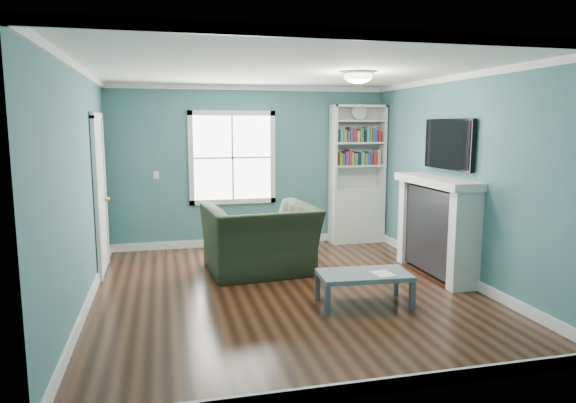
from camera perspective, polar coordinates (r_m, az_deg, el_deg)
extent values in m
plane|color=black|center=(6.25, -0.14, -9.88)|extent=(5.00, 5.00, 0.00)
plane|color=#3A6D71|center=(8.41, -4.15, 3.89)|extent=(4.50, 0.00, 4.50)
plane|color=#3A6D71|center=(3.61, 9.21, -2.30)|extent=(4.50, 0.00, 4.50)
plane|color=#3A6D71|center=(5.87, -22.03, 1.31)|extent=(0.00, 5.00, 5.00)
plane|color=#3A6D71|center=(6.85, 18.49, 2.44)|extent=(0.00, 5.00, 5.00)
plane|color=white|center=(5.97, -0.15, 14.55)|extent=(5.00, 5.00, 0.00)
cube|color=white|center=(8.58, -4.05, -4.40)|extent=(4.50, 0.03, 0.12)
cube|color=white|center=(4.04, 8.68, -19.79)|extent=(4.50, 0.03, 0.12)
cube|color=white|center=(6.13, -21.24, -10.25)|extent=(0.03, 5.00, 0.12)
cube|color=white|center=(7.07, 17.91, -7.60)|extent=(0.03, 5.00, 0.12)
cube|color=white|center=(8.38, -4.22, 12.50)|extent=(4.50, 0.04, 0.08)
cube|color=white|center=(3.62, 9.57, 17.77)|extent=(4.50, 0.04, 0.08)
cube|color=white|center=(5.86, -22.53, 13.64)|extent=(0.04, 5.00, 0.08)
cube|color=white|center=(6.84, 18.85, 13.00)|extent=(0.04, 5.00, 0.08)
cube|color=white|center=(8.35, -6.19, 4.86)|extent=(1.24, 0.01, 1.34)
cube|color=white|center=(8.27, -10.73, 4.73)|extent=(0.08, 0.06, 1.50)
cube|color=white|center=(8.45, -1.72, 4.95)|extent=(0.08, 0.06, 1.50)
cube|color=white|center=(8.41, -6.10, 0.02)|extent=(1.40, 0.06, 0.08)
cube|color=white|center=(8.32, -6.26, 9.74)|extent=(1.40, 0.06, 0.08)
cube|color=white|center=(8.33, -6.18, 4.86)|extent=(1.24, 0.03, 0.03)
cube|color=white|center=(8.33, -6.18, 4.86)|extent=(0.03, 0.03, 1.34)
cube|color=silver|center=(8.79, 7.59, -1.55)|extent=(0.90, 0.35, 0.90)
cube|color=silver|center=(8.52, 5.03, 5.96)|extent=(0.04, 0.35, 1.40)
cube|color=silver|center=(8.83, 10.35, 5.94)|extent=(0.04, 0.35, 1.40)
cube|color=silver|center=(8.82, 7.35, 6.01)|extent=(0.90, 0.02, 1.40)
cube|color=silver|center=(8.66, 7.83, 10.46)|extent=(0.90, 0.35, 0.04)
cube|color=silver|center=(8.72, 7.65, 1.49)|extent=(0.84, 0.33, 0.03)
cube|color=silver|center=(8.69, 7.70, 3.98)|extent=(0.84, 0.33, 0.03)
cube|color=silver|center=(8.66, 7.75, 6.49)|extent=(0.84, 0.33, 0.03)
cube|color=silver|center=(8.66, 7.80, 8.87)|extent=(0.84, 0.33, 0.03)
cube|color=olive|center=(8.66, 7.76, 4.80)|extent=(0.70, 0.25, 0.22)
cube|color=#264C8C|center=(8.64, 7.82, 7.31)|extent=(0.70, 0.25, 0.22)
cylinder|color=beige|center=(8.62, 7.94, 9.83)|extent=(0.26, 0.06, 0.26)
cube|color=black|center=(7.04, 16.25, -3.08)|extent=(0.30, 1.20, 1.10)
cube|color=black|center=(7.07, 16.05, -4.67)|extent=(0.22, 0.65, 0.70)
cube|color=silver|center=(6.47, 19.05, -4.20)|extent=(0.36, 0.16, 1.20)
cube|color=silver|center=(7.61, 13.62, -2.13)|extent=(0.36, 0.16, 1.20)
cube|color=silver|center=(6.93, 16.19, 2.18)|extent=(0.44, 1.58, 0.10)
cube|color=black|center=(6.97, 17.43, 6.09)|extent=(0.06, 1.10, 0.65)
cube|color=silver|center=(7.28, -20.17, 0.50)|extent=(0.04, 0.80, 2.05)
cube|color=white|center=(6.83, -20.49, 0.00)|extent=(0.05, 0.08, 2.13)
cube|color=white|center=(7.72, -19.73, 0.95)|extent=(0.05, 0.08, 2.13)
cube|color=white|center=(7.21, -20.52, 8.91)|extent=(0.05, 0.98, 0.08)
sphere|color=#BF8C3F|center=(7.58, -19.44, 0.26)|extent=(0.07, 0.07, 0.07)
ellipsoid|color=white|center=(6.32, 7.81, 13.58)|extent=(0.34, 0.34, 0.15)
cylinder|color=white|center=(6.33, 7.82, 13.99)|extent=(0.38, 0.38, 0.03)
cube|color=white|center=(8.29, -14.42, 2.89)|extent=(0.08, 0.01, 0.12)
imported|color=#202E1D|center=(6.87, -3.12, -2.93)|extent=(1.48, 1.05, 1.22)
cube|color=#4A5059|center=(5.48, 4.41, -10.90)|extent=(0.06, 0.06, 0.31)
cube|color=#4A5059|center=(5.76, 13.66, -10.13)|extent=(0.06, 0.06, 0.31)
cube|color=#4A5059|center=(5.93, 3.29, -9.37)|extent=(0.06, 0.06, 0.31)
cube|color=#4A5059|center=(6.19, 11.89, -8.76)|extent=(0.06, 0.06, 0.31)
cube|color=slate|center=(5.77, 8.43, -8.08)|extent=(1.03, 0.62, 0.05)
cube|color=white|center=(5.76, 10.51, -7.87)|extent=(0.23, 0.28, 0.00)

